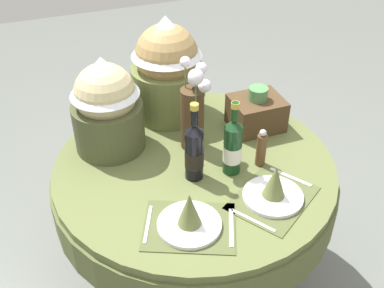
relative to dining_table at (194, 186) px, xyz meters
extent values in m
plane|color=slate|center=(0.00, 0.00, -0.64)|extent=(8.00, 8.00, 0.00)
cylinder|color=#5B6638|center=(0.00, 0.00, 0.12)|extent=(1.22, 1.22, 0.04)
cylinder|color=#545D33|center=(0.00, 0.00, 0.01)|extent=(1.25, 1.25, 0.17)
cylinder|color=black|center=(0.00, 0.00, -0.26)|extent=(0.12, 0.12, 0.71)
cylinder|color=black|center=(0.00, 0.00, -0.63)|extent=(0.64, 0.64, 0.03)
cube|color=#4E562F|center=(-0.15, -0.35, 0.14)|extent=(0.42, 0.37, 0.00)
cylinder|color=white|center=(-0.15, -0.35, 0.15)|extent=(0.24, 0.24, 0.02)
cone|color=#606B38|center=(-0.15, -0.35, 0.23)|extent=(0.09, 0.09, 0.14)
cube|color=silver|center=(-0.29, -0.29, 0.14)|extent=(0.09, 0.18, 0.00)
cube|color=silver|center=(-0.01, -0.41, 0.14)|extent=(0.09, 0.18, 0.00)
cube|color=#4E562F|center=(0.21, -0.32, 0.14)|extent=(0.43, 0.40, 0.00)
cylinder|color=white|center=(0.21, -0.32, 0.15)|extent=(0.24, 0.24, 0.02)
cone|color=#606B38|center=(0.21, -0.32, 0.23)|extent=(0.09, 0.09, 0.14)
cube|color=silver|center=(0.08, -0.41, 0.14)|extent=(0.11, 0.17, 0.00)
cube|color=silver|center=(0.34, -0.24, 0.14)|extent=(0.12, 0.17, 0.00)
cylinder|color=#47331E|center=(0.04, 0.12, 0.28)|extent=(0.10, 0.10, 0.29)
sphere|color=silver|center=(0.01, 0.01, 0.55)|extent=(0.06, 0.06, 0.06)
cylinder|color=#4C7038|center=(0.01, 0.01, 0.48)|extent=(0.01, 0.01, 0.10)
sphere|color=silver|center=(0.06, 0.06, 0.48)|extent=(0.06, 0.06, 0.06)
cylinder|color=#4C7038|center=(0.06, 0.06, 0.44)|extent=(0.01, 0.01, 0.03)
sphere|color=silver|center=(0.07, 0.11, 0.53)|extent=(0.05, 0.05, 0.05)
cylinder|color=#4C7038|center=(0.07, 0.11, 0.47)|extent=(0.01, 0.01, 0.09)
sphere|color=silver|center=(0.05, 0.13, 0.47)|extent=(0.06, 0.06, 0.06)
cylinder|color=#4C7038|center=(0.05, 0.13, 0.44)|extent=(0.01, 0.01, 0.02)
sphere|color=silver|center=(0.02, 0.15, 0.55)|extent=(0.05, 0.05, 0.05)
cylinder|color=#4C7038|center=(0.02, 0.15, 0.48)|extent=(0.01, 0.01, 0.11)
cylinder|color=#143819|center=(0.13, -0.10, 0.25)|extent=(0.08, 0.08, 0.22)
cylinder|color=silver|center=(0.13, -0.10, 0.23)|extent=(0.08, 0.08, 0.08)
cone|color=#143819|center=(0.13, -0.10, 0.38)|extent=(0.08, 0.08, 0.03)
cylinder|color=#143819|center=(0.13, -0.10, 0.44)|extent=(0.03, 0.03, 0.08)
cylinder|color=#B29933|center=(0.13, -0.10, 0.46)|extent=(0.03, 0.03, 0.02)
cylinder|color=black|center=(-0.03, -0.09, 0.25)|extent=(0.08, 0.08, 0.23)
cylinder|color=black|center=(-0.03, -0.09, 0.23)|extent=(0.08, 0.08, 0.08)
cone|color=black|center=(-0.03, -0.09, 0.38)|extent=(0.08, 0.08, 0.03)
cylinder|color=black|center=(-0.03, -0.09, 0.45)|extent=(0.03, 0.03, 0.10)
cylinder|color=#B29933|center=(-0.03, -0.09, 0.48)|extent=(0.03, 0.03, 0.02)
cylinder|color=brown|center=(0.26, -0.11, 0.21)|extent=(0.04, 0.04, 0.15)
sphere|color=#B7B7BC|center=(0.26, -0.11, 0.30)|extent=(0.03, 0.03, 0.03)
cylinder|color=#474C2D|center=(-0.31, 0.25, 0.25)|extent=(0.31, 0.31, 0.22)
sphere|color=#C6B784|center=(-0.31, 0.25, 0.41)|extent=(0.27, 0.27, 0.27)
cone|color=silver|center=(-0.31, 0.25, 0.50)|extent=(0.30, 0.30, 0.17)
cylinder|color=olive|center=(0.02, 0.43, 0.26)|extent=(0.35, 0.35, 0.25)
sphere|color=#9E7F4C|center=(0.02, 0.43, 0.45)|extent=(0.30, 0.30, 0.30)
cone|color=silver|center=(0.02, 0.43, 0.55)|extent=(0.33, 0.33, 0.19)
cube|color=#47331E|center=(0.37, 0.16, 0.21)|extent=(0.24, 0.20, 0.15)
cylinder|color=#4C7F4C|center=(0.37, 0.16, 0.32)|extent=(0.09, 0.09, 0.06)
camera|label=1|loc=(-0.57, -1.50, 1.43)|focal=44.26mm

